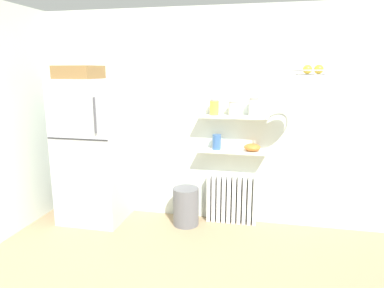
# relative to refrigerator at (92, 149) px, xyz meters

# --- Properties ---
(ground_plane) EXTENTS (7.04, 7.04, 0.00)m
(ground_plane) POSITION_rel_refrigerator_xyz_m (1.49, -1.17, -0.92)
(ground_plane) COLOR #9E8460
(back_wall) EXTENTS (7.04, 0.10, 2.60)m
(back_wall) POSITION_rel_refrigerator_xyz_m (1.49, 0.38, 0.38)
(back_wall) COLOR silver
(back_wall) RESTS_ON ground_plane
(refrigerator) EXTENTS (0.77, 0.69, 1.92)m
(refrigerator) POSITION_rel_refrigerator_xyz_m (0.00, 0.00, 0.00)
(refrigerator) COLOR #B7BABF
(refrigerator) RESTS_ON ground_plane
(radiator) EXTENTS (0.61, 0.12, 0.59)m
(radiator) POSITION_rel_refrigerator_xyz_m (1.72, 0.25, -0.62)
(radiator) COLOR white
(radiator) RESTS_ON ground_plane
(wall_shelf_lower) EXTENTS (0.83, 0.22, 0.02)m
(wall_shelf_lower) POSITION_rel_refrigerator_xyz_m (1.72, 0.22, 0.00)
(wall_shelf_lower) COLOR white
(wall_shelf_upper) EXTENTS (0.83, 0.22, 0.02)m
(wall_shelf_upper) POSITION_rel_refrigerator_xyz_m (1.72, 0.22, 0.42)
(wall_shelf_upper) COLOR white
(storage_jar_0) EXTENTS (0.11, 0.11, 0.19)m
(storage_jar_0) POSITION_rel_refrigerator_xyz_m (1.49, 0.22, 0.52)
(storage_jar_0) COLOR yellow
(storage_jar_0) RESTS_ON wall_shelf_upper
(storage_jar_1) EXTENTS (0.12, 0.12, 0.17)m
(storage_jar_1) POSITION_rel_refrigerator_xyz_m (1.72, 0.22, 0.51)
(storage_jar_1) COLOR silver
(storage_jar_1) RESTS_ON wall_shelf_upper
(storage_jar_2) EXTENTS (0.11, 0.11, 0.21)m
(storage_jar_2) POSITION_rel_refrigerator_xyz_m (1.95, 0.22, 0.53)
(storage_jar_2) COLOR silver
(storage_jar_2) RESTS_ON wall_shelf_upper
(vase) EXTENTS (0.10, 0.10, 0.18)m
(vase) POSITION_rel_refrigerator_xyz_m (1.52, 0.22, 0.11)
(vase) COLOR #38609E
(vase) RESTS_ON wall_shelf_lower
(shelf_bowl) EXTENTS (0.20, 0.20, 0.09)m
(shelf_bowl) POSITION_rel_refrigerator_xyz_m (1.95, 0.22, 0.06)
(shelf_bowl) COLOR orange
(shelf_bowl) RESTS_ON wall_shelf_lower
(trash_bin) EXTENTS (0.31, 0.31, 0.47)m
(trash_bin) POSITION_rel_refrigerator_xyz_m (1.18, 0.06, -0.68)
(trash_bin) COLOR slate
(trash_bin) RESTS_ON ground_plane
(hanging_fruit_basket) EXTENTS (0.34, 0.34, 0.10)m
(hanging_fruit_basket) POSITION_rel_refrigerator_xyz_m (2.50, -0.23, 0.95)
(hanging_fruit_basket) COLOR #B2B2B7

